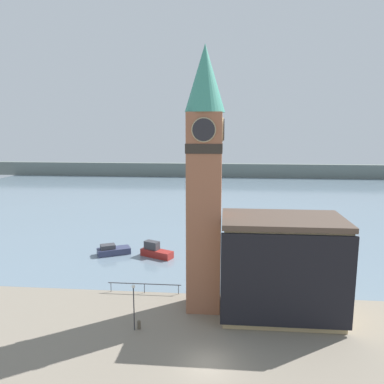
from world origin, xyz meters
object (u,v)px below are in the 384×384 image
(clock_tower, at_px, (205,174))
(boat_far, at_px, (113,250))
(pier_building, at_px, (281,267))
(mooring_bollard_near, at_px, (139,324))
(lamp_post, at_px, (134,299))
(boat_near, at_px, (156,251))

(clock_tower, height_order, boat_far, clock_tower)
(pier_building, height_order, mooring_bollard_near, pier_building)
(lamp_post, bearing_deg, mooring_bollard_near, 32.36)
(clock_tower, height_order, lamp_post, clock_tower)
(boat_near, xyz_separation_m, lamp_post, (1.71, -19.60, 2.23))
(boat_near, relative_size, boat_far, 0.99)
(clock_tower, bearing_deg, pier_building, -6.61)
(pier_building, distance_m, lamp_post, 14.33)
(boat_near, height_order, mooring_bollard_near, boat_near)
(mooring_bollard_near, xyz_separation_m, lamp_post, (-0.37, -0.23, 2.56))
(clock_tower, xyz_separation_m, mooring_bollard_near, (-5.66, -4.82, -13.27))
(pier_building, distance_m, mooring_bollard_near, 14.49)
(pier_building, relative_size, lamp_post, 2.66)
(clock_tower, relative_size, boat_near, 5.19)
(pier_building, xyz_separation_m, lamp_post, (-13.58, -4.18, -1.91))
(boat_near, bearing_deg, clock_tower, -36.70)
(boat_far, bearing_deg, clock_tower, -73.09)
(pier_building, xyz_separation_m, boat_far, (-21.67, 15.83, -4.33))
(boat_far, relative_size, lamp_post, 1.15)
(pier_building, relative_size, boat_near, 2.34)
(mooring_bollard_near, height_order, lamp_post, lamp_post)
(boat_near, xyz_separation_m, mooring_bollard_near, (2.08, -19.37, -0.33))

